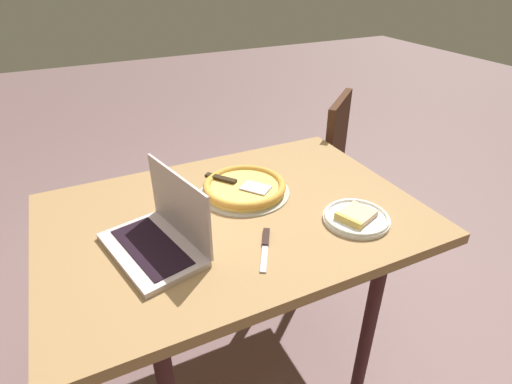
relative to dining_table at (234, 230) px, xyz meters
The scene contains 7 objects.
ground_plane 0.70m from the dining_table, ahead, with size 12.00×12.00×0.00m, color #745758.
dining_table is the anchor object (origin of this frame).
laptop 0.30m from the dining_table, 163.67° to the right, with size 0.28×0.37×0.23m.
pizza_plate 0.42m from the dining_table, 32.22° to the right, with size 0.22×0.22×0.04m.
pizza_tray 0.17m from the dining_table, 50.00° to the left, with size 0.33×0.33×0.04m.
table_knife 0.22m from the dining_table, 85.37° to the right, with size 0.12×0.18×0.01m.
chair_near 0.98m from the dining_table, 39.06° to the left, with size 0.57×0.57×0.91m.
Camera 1 is at (-0.43, -1.07, 1.54)m, focal length 28.35 mm.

